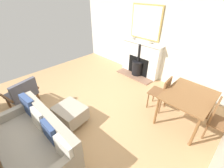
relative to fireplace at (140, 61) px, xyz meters
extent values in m
cube|color=tan|center=(2.79, 0.09, -0.51)|extent=(5.98, 5.56, 0.01)
cube|color=beige|center=(-0.20, 0.09, 0.92)|extent=(0.12, 5.56, 2.86)
cube|color=brown|center=(0.25, 0.00, -0.49)|extent=(0.37, 1.30, 0.03)
cube|color=white|center=(-0.03, 0.00, 0.05)|extent=(0.21, 1.36, 1.10)
cube|color=black|center=(0.05, 0.00, -0.17)|extent=(0.06, 0.77, 0.61)
cylinder|color=black|center=(0.09, 0.00, -0.24)|extent=(0.36, 0.36, 0.46)
cylinder|color=black|center=(0.09, 0.00, -0.01)|extent=(0.38, 0.38, 0.02)
cylinder|color=black|center=(0.09, 0.00, 0.30)|extent=(0.07, 0.07, 0.59)
cube|color=white|center=(-0.01, 0.00, 0.62)|extent=(0.26, 1.44, 0.05)
cube|color=tan|center=(-0.11, 0.00, 1.19)|extent=(0.04, 1.02, 0.98)
cube|color=silver|center=(-0.09, 0.00, 1.19)|extent=(0.01, 0.94, 0.90)
cylinder|color=#9E9384|center=(-0.02, -0.33, 0.67)|extent=(0.11, 0.11, 0.05)
torus|color=#9E9384|center=(-0.02, -0.33, 0.69)|extent=(0.11, 0.11, 0.01)
cylinder|color=#9E9384|center=(-0.02, 0.31, 0.66)|extent=(0.13, 0.13, 0.04)
torus|color=#9E9384|center=(-0.02, 0.31, 0.68)|extent=(0.13, 0.13, 0.01)
cylinder|color=#B2B2B7|center=(4.15, -0.16, -0.45)|extent=(0.04, 0.04, 0.10)
cylinder|color=#B2B2B7|center=(3.45, -0.18, -0.45)|extent=(0.04, 0.04, 0.10)
cube|color=gray|center=(3.78, 0.57, -0.24)|extent=(0.92, 1.76, 0.34)
cube|color=gray|center=(3.40, 0.56, 0.11)|extent=(0.19, 1.74, 0.36)
cube|color=gray|center=(3.80, -0.24, 0.01)|extent=(0.83, 0.14, 0.16)
cube|color=#334775|center=(3.52, -0.10, 0.11)|extent=(0.17, 0.41, 0.41)
cube|color=beige|center=(3.51, 0.35, 0.09)|extent=(0.18, 0.36, 0.36)
cube|color=#334775|center=(3.49, 0.78, 0.09)|extent=(0.13, 0.36, 0.36)
cube|color=beige|center=(3.48, 1.23, 0.10)|extent=(0.18, 0.38, 0.37)
cylinder|color=#B2B2B7|center=(3.12, 0.05, -0.46)|extent=(0.04, 0.04, 0.09)
cylinder|color=#B2B2B7|center=(3.06, 0.56, -0.46)|extent=(0.04, 0.04, 0.09)
cylinder|color=#B2B2B7|center=(2.69, 0.00, -0.46)|extent=(0.04, 0.04, 0.09)
cylinder|color=#B2B2B7|center=(2.63, 0.51, -0.46)|extent=(0.04, 0.04, 0.09)
cube|color=gray|center=(2.87, 0.28, -0.26)|extent=(0.61, 0.70, 0.31)
cube|color=brown|center=(3.24, -1.32, -0.33)|extent=(0.05, 0.05, 0.35)
cube|color=brown|center=(3.74, -1.20, -0.33)|extent=(0.05, 0.05, 0.35)
cube|color=brown|center=(3.13, -0.85, -0.33)|extent=(0.05, 0.05, 0.35)
cube|color=brown|center=(3.62, -0.73, -0.33)|extent=(0.05, 0.05, 0.35)
cube|color=#4C4C56|center=(3.43, -1.03, -0.14)|extent=(0.72, 0.69, 0.08)
cube|color=#4C4C56|center=(3.37, -0.78, 0.10)|extent=(0.61, 0.24, 0.40)
cube|color=brown|center=(3.12, -1.10, -0.05)|extent=(0.17, 0.53, 0.04)
cube|color=brown|center=(3.74, -0.95, -0.05)|extent=(0.17, 0.53, 0.04)
cylinder|color=brown|center=(0.61, 1.63, -0.15)|extent=(0.05, 0.05, 0.72)
cylinder|color=brown|center=(1.60, 1.63, -0.15)|extent=(0.05, 0.05, 0.72)
cylinder|color=brown|center=(0.61, 2.41, -0.15)|extent=(0.05, 0.05, 0.72)
cylinder|color=brown|center=(1.60, 2.41, -0.15)|extent=(0.05, 0.05, 0.72)
cube|color=brown|center=(1.10, 2.02, 0.23)|extent=(1.09, 0.88, 0.03)
cylinder|color=brown|center=(0.96, 1.19, -0.28)|extent=(0.03, 0.03, 0.45)
cylinder|color=brown|center=(1.28, 1.22, -0.28)|extent=(0.03, 0.03, 0.45)
cylinder|color=brown|center=(0.93, 1.51, -0.28)|extent=(0.03, 0.03, 0.45)
cylinder|color=brown|center=(1.25, 1.54, -0.28)|extent=(0.03, 0.03, 0.45)
cube|color=brown|center=(1.10, 1.36, -0.04)|extent=(0.44, 0.44, 0.02)
cube|color=brown|center=(1.09, 1.53, 0.18)|extent=(0.36, 0.07, 0.41)
cylinder|color=brown|center=(1.25, 2.85, -0.29)|extent=(0.03, 0.03, 0.42)
cylinder|color=brown|center=(1.27, 2.53, -0.29)|extent=(0.03, 0.03, 0.42)
cylinder|color=brown|center=(0.95, 2.52, -0.29)|extent=(0.03, 0.03, 0.42)
cube|color=brown|center=(1.10, 2.68, -0.08)|extent=(0.42, 0.42, 0.02)
cube|color=brown|center=(1.11, 2.51, 0.15)|extent=(0.36, 0.05, 0.43)
camera|label=1|loc=(3.91, 2.62, 2.05)|focal=23.85mm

